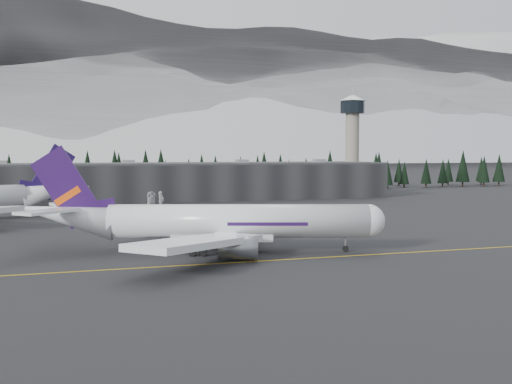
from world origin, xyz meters
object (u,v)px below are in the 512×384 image
object	(u,v)px
control_tower	(352,133)
jet_main	(207,222)
gse_vehicle_a	(151,206)
gse_vehicle_b	(161,202)
terminal	(158,181)

from	to	relation	value
control_tower	jet_main	bearing A→B (deg)	-126.26
control_tower	gse_vehicle_a	bearing A→B (deg)	-156.64
jet_main	gse_vehicle_a	world-z (taller)	jet_main
gse_vehicle_a	gse_vehicle_b	bearing A→B (deg)	48.44
jet_main	gse_vehicle_b	world-z (taller)	jet_main
control_tower	jet_main	size ratio (longest dim) A/B	0.65
jet_main	gse_vehicle_b	bearing A→B (deg)	102.36
gse_vehicle_a	control_tower	bearing A→B (deg)	4.41
terminal	gse_vehicle_a	world-z (taller)	terminal
control_tower	gse_vehicle_a	distance (m)	93.10
terminal	gse_vehicle_b	size ratio (longest dim) A/B	38.20
control_tower	gse_vehicle_b	distance (m)	84.02
jet_main	gse_vehicle_a	distance (m)	83.04
gse_vehicle_b	control_tower	bearing A→B (deg)	103.06
gse_vehicle_a	gse_vehicle_b	size ratio (longest dim) A/B	1.18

